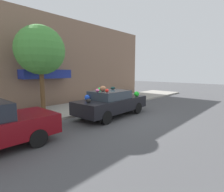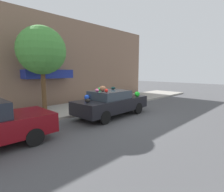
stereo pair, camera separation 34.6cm
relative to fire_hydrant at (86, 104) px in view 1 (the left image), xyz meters
The scene contains 6 objects.
ground_plane 1.82m from the fire_hydrant, 80.35° to the right, with size 60.00×60.00×0.00m, color #4C4C4F.
sidewalk_curb 1.09m from the fire_hydrant, 73.05° to the left, with size 24.00×3.20×0.13m.
building_facade 4.08m from the fire_hydrant, 85.74° to the left, with size 18.00×1.20×6.09m.
street_tree 3.76m from the fire_hydrant, 147.95° to the left, with size 2.56×2.56×4.60m.
fire_hydrant is the anchor object (origin of this frame).
art_car 1.86m from the fire_hydrant, 81.45° to the right, with size 4.29×1.84×1.63m.
Camera 1 is at (-6.67, -6.19, 2.33)m, focal length 28.00 mm.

